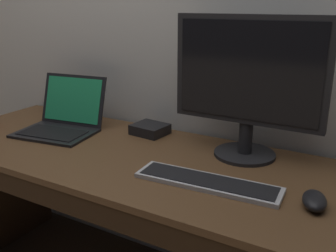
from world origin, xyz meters
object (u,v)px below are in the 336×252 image
(computer_mouse, at_px, (314,200))
(external_drive_box, at_px, (150,129))
(laptop_black, at_px, (63,119))
(wired_keyboard, at_px, (207,182))
(external_monitor, at_px, (248,81))

(computer_mouse, bearing_deg, external_drive_box, 143.71)
(computer_mouse, distance_m, external_drive_box, 0.82)
(computer_mouse, xyz_separation_m, external_drive_box, (-0.76, 0.31, 0.00))
(laptop_black, height_order, computer_mouse, laptop_black)
(laptop_black, height_order, external_drive_box, laptop_black)
(wired_keyboard, bearing_deg, external_monitor, 85.43)
(laptop_black, relative_size, computer_mouse, 3.22)
(laptop_black, distance_m, computer_mouse, 1.14)
(wired_keyboard, distance_m, computer_mouse, 0.33)
(laptop_black, xyz_separation_m, computer_mouse, (1.13, -0.15, -0.03))
(wired_keyboard, bearing_deg, computer_mouse, 3.63)
(laptop_black, height_order, wired_keyboard, laptop_black)
(laptop_black, xyz_separation_m, wired_keyboard, (0.81, -0.18, -0.05))
(external_monitor, distance_m, computer_mouse, 0.49)
(external_monitor, relative_size, wired_keyboard, 1.16)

